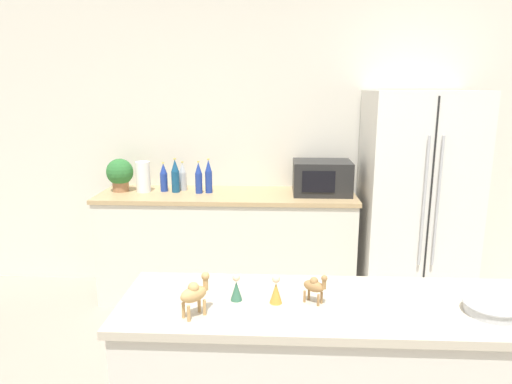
# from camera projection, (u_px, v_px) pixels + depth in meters

# --- Properties ---
(wall_back) EXTENTS (8.00, 0.06, 2.55)m
(wall_back) POSITION_uv_depth(u_px,v_px,m) (291.00, 148.00, 4.10)
(wall_back) COLOR silver
(wall_back) RESTS_ON ground_plane
(back_counter) EXTENTS (2.17, 0.63, 0.93)m
(back_counter) POSITION_uv_depth(u_px,v_px,m) (228.00, 245.00, 3.98)
(back_counter) COLOR silver
(back_counter) RESTS_ON ground_plane
(refrigerator) EXTENTS (0.85, 0.73, 1.79)m
(refrigerator) POSITION_uv_depth(u_px,v_px,m) (415.00, 202.00, 3.74)
(refrigerator) COLOR silver
(refrigerator) RESTS_ON ground_plane
(potted_plant) EXTENTS (0.23, 0.23, 0.28)m
(potted_plant) POSITION_uv_depth(u_px,v_px,m) (120.00, 174.00, 3.92)
(potted_plant) COLOR #9E6B47
(potted_plant) RESTS_ON back_counter
(paper_towel_roll) EXTENTS (0.12, 0.12, 0.26)m
(paper_towel_roll) POSITION_uv_depth(u_px,v_px,m) (143.00, 177.00, 3.90)
(paper_towel_roll) COLOR white
(paper_towel_roll) RESTS_ON back_counter
(microwave) EXTENTS (0.48, 0.37, 0.28)m
(microwave) POSITION_uv_depth(u_px,v_px,m) (322.00, 178.00, 3.83)
(microwave) COLOR black
(microwave) RESTS_ON back_counter
(back_bottle_0) EXTENTS (0.07, 0.07, 0.29)m
(back_bottle_0) POSITION_uv_depth(u_px,v_px,m) (175.00, 176.00, 3.89)
(back_bottle_0) COLOR navy
(back_bottle_0) RESTS_ON back_counter
(back_bottle_1) EXTENTS (0.06, 0.06, 0.25)m
(back_bottle_1) POSITION_uv_depth(u_px,v_px,m) (164.00, 178.00, 3.93)
(back_bottle_1) COLOR navy
(back_bottle_1) RESTS_ON back_counter
(back_bottle_2) EXTENTS (0.06, 0.06, 0.25)m
(back_bottle_2) POSITION_uv_depth(u_px,v_px,m) (183.00, 177.00, 3.97)
(back_bottle_2) COLOR #B2B7BC
(back_bottle_2) RESTS_ON back_counter
(back_bottle_3) EXTENTS (0.06, 0.06, 0.27)m
(back_bottle_3) POSITION_uv_depth(u_px,v_px,m) (199.00, 178.00, 3.85)
(back_bottle_3) COLOR navy
(back_bottle_3) RESTS_ON back_counter
(back_bottle_4) EXTENTS (0.06, 0.06, 0.29)m
(back_bottle_4) POSITION_uv_depth(u_px,v_px,m) (209.00, 177.00, 3.87)
(back_bottle_4) COLOR navy
(back_bottle_4) RESTS_ON back_counter
(fruit_bowl) EXTENTS (0.22, 0.22, 0.05)m
(fruit_bowl) POSITION_uv_depth(u_px,v_px,m) (492.00, 307.00, 1.80)
(fruit_bowl) COLOR #B7BABF
(fruit_bowl) RESTS_ON bar_counter
(camel_figurine) EXTENTS (0.10, 0.09, 0.13)m
(camel_figurine) POSITION_uv_depth(u_px,v_px,m) (315.00, 286.00, 1.87)
(camel_figurine) COLOR olive
(camel_figurine) RESTS_ON bar_counter
(camel_figurine_second) EXTENTS (0.12, 0.12, 0.17)m
(camel_figurine_second) POSITION_uv_depth(u_px,v_px,m) (195.00, 293.00, 1.76)
(camel_figurine_second) COLOR tan
(camel_figurine_second) RESTS_ON bar_counter
(wise_man_figurine_crimson) EXTENTS (0.05, 0.05, 0.12)m
(wise_man_figurine_crimson) POSITION_uv_depth(u_px,v_px,m) (276.00, 291.00, 1.88)
(wise_man_figurine_crimson) COLOR #B28933
(wise_man_figurine_crimson) RESTS_ON bar_counter
(wise_man_figurine_purple) EXTENTS (0.05, 0.05, 0.12)m
(wise_man_figurine_purple) POSITION_uv_depth(u_px,v_px,m) (236.00, 289.00, 1.90)
(wise_man_figurine_purple) COLOR #33664C
(wise_man_figurine_purple) RESTS_ON bar_counter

